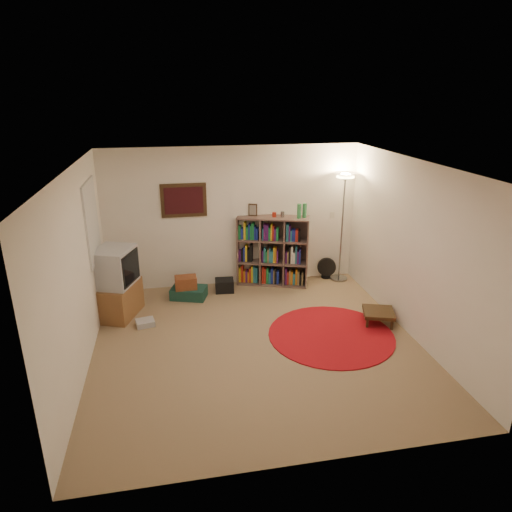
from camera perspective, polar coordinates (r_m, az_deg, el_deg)
The scene contains 11 objects.
room at distance 6.05m, azimuth -0.46°, elevation -0.41°, with size 4.54×4.54×2.54m.
bookshelf at distance 8.27m, azimuth 1.98°, elevation 0.53°, with size 1.32×0.75×1.53m.
floor_lamp at distance 8.31m, azimuth 10.99°, elevation 7.85°, with size 0.39×0.39×2.02m.
floor_fan at distance 8.75m, azimuth 8.81°, elevation -1.50°, with size 0.35×0.23×0.40m.
tv_stand at distance 7.43m, azimuth -17.04°, elevation -3.35°, with size 0.77×0.90×1.12m.
dvd_box at distance 7.20m, azimuth -13.68°, elevation -8.11°, with size 0.31×0.27×0.09m.
suitcase at distance 7.96m, azimuth -8.38°, elevation -4.54°, with size 0.67×0.54×0.19m.
wicker_basket at distance 7.86m, azimuth -8.77°, elevation -3.30°, with size 0.37×0.27×0.21m.
duffel_bag at distance 8.13m, azimuth -3.97°, elevation -3.69°, with size 0.34×0.29×0.22m.
red_rug at distance 6.85m, azimuth 9.36°, elevation -9.68°, with size 1.83×1.83×0.02m.
side_table at distance 7.26m, azimuth 15.07°, elevation -6.87°, with size 0.57×0.57×0.21m.
Camera 1 is at (-1.07, -5.53, 3.36)m, focal length 32.00 mm.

